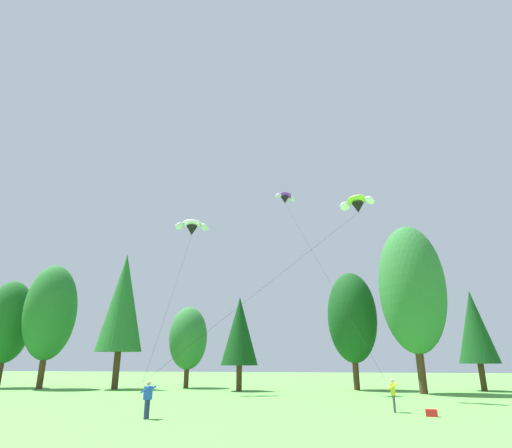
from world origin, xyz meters
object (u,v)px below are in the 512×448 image
(kite_flyer_near, at_px, (148,396))
(parafoil_kite_far_lime_white, at_px, (357,204))
(parafoil_kite_mid_purple, at_px, (285,198))
(parafoil_kite_high_white, at_px, (192,227))
(kite_flyer_mid, at_px, (393,392))
(picnic_cooler, at_px, (432,413))

(kite_flyer_near, height_order, parafoil_kite_far_lime_white, parafoil_kite_far_lime_white)
(parafoil_kite_mid_purple, bearing_deg, parafoil_kite_high_white, -168.94)
(parafoil_kite_high_white, xyz_separation_m, parafoil_kite_mid_purple, (8.83, 1.73, 3.06))
(kite_flyer_mid, distance_m, parafoil_kite_high_white, 23.82)
(kite_flyer_mid, bearing_deg, parafoil_kite_far_lime_white, 94.52)
(parafoil_kite_far_lime_white, bearing_deg, parafoil_kite_mid_purple, 137.87)
(kite_flyer_near, distance_m, picnic_cooler, 13.84)
(kite_flyer_near, height_order, parafoil_kite_high_white, parafoil_kite_high_white)
(kite_flyer_mid, xyz_separation_m, picnic_cooler, (1.55, -1.58, -0.83))
(parafoil_kite_high_white, relative_size, parafoil_kite_far_lime_white, 1.24)
(kite_flyer_near, height_order, kite_flyer_mid, same)
(kite_flyer_near, distance_m, parafoil_kite_mid_purple, 25.13)
(parafoil_kite_mid_purple, relative_size, picnic_cooler, 32.37)
(parafoil_kite_far_lime_white, bearing_deg, picnic_cooler, -76.42)
(kite_flyer_mid, distance_m, parafoil_kite_far_lime_white, 15.42)
(kite_flyer_near, xyz_separation_m, parafoil_kite_mid_purple, (4.87, 17.96, 16.89))
(kite_flyer_mid, height_order, parafoil_kite_far_lime_white, parafoil_kite_far_lime_white)
(picnic_cooler, bearing_deg, parafoil_kite_mid_purple, -43.04)
(parafoil_kite_high_white, bearing_deg, picnic_cooler, -36.46)
(parafoil_kite_mid_purple, relative_size, parafoil_kite_far_lime_white, 1.22)
(parafoil_kite_high_white, bearing_deg, kite_flyer_mid, -35.42)
(kite_flyer_mid, bearing_deg, kite_flyer_near, -157.11)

